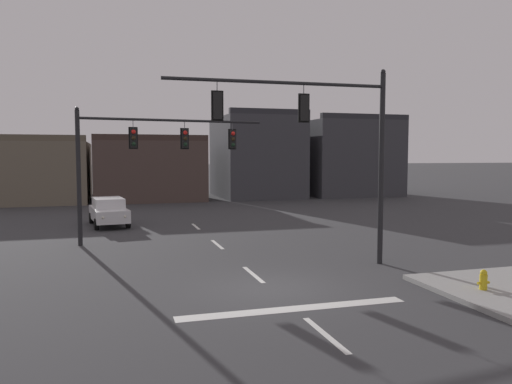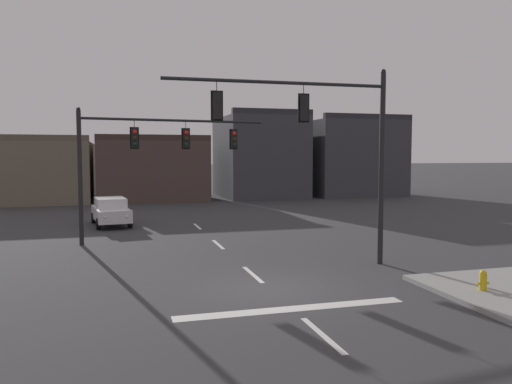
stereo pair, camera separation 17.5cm
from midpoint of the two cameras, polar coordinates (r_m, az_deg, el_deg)
name	(u,v)px [view 2 (the right image)]	position (r m, az deg, el deg)	size (l,w,h in m)	color
ground_plane	(270,290)	(15.57, 1.95, -11.04)	(400.00, 400.00, 0.00)	#353538
stop_bar_paint	(292,309)	(13.75, 4.55, -13.12)	(6.40, 0.50, 0.01)	silver
lane_centreline	(253,274)	(17.42, -0.08, -9.37)	(0.16, 26.40, 0.01)	silver
signal_mast_near_side	(324,132)	(18.24, 7.99, 6.74)	(8.18, 0.44, 7.25)	black
signal_mast_far_side	(147,149)	(24.13, -12.12, 4.86)	(8.84, 1.06, 6.23)	black
car_lot_nearside	(111,211)	(30.26, -16.06, -2.07)	(2.35, 4.61, 1.61)	silver
fire_hydrant	(483,284)	(16.33, 24.72, -9.51)	(0.40, 0.30, 0.75)	gold
building_row	(203,164)	(48.44, -5.98, 3.22)	(40.97, 12.10, 8.22)	#665B4C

